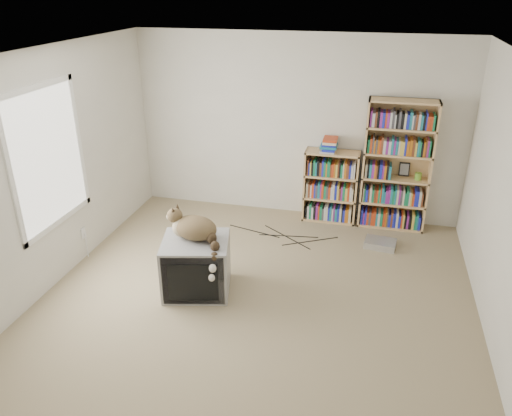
% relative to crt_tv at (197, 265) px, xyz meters
% --- Properties ---
extents(floor, '(4.50, 5.00, 0.01)m').
position_rel_crt_tv_xyz_m(floor, '(0.68, -0.24, -0.30)').
color(floor, gray).
rests_on(floor, ground).
extents(wall_back, '(4.50, 0.02, 2.50)m').
position_rel_crt_tv_xyz_m(wall_back, '(0.68, 2.26, 0.95)').
color(wall_back, silver).
rests_on(wall_back, floor).
extents(wall_front, '(4.50, 0.02, 2.50)m').
position_rel_crt_tv_xyz_m(wall_front, '(0.68, -2.74, 0.95)').
color(wall_front, silver).
rests_on(wall_front, floor).
extents(wall_left, '(0.02, 5.00, 2.50)m').
position_rel_crt_tv_xyz_m(wall_left, '(-1.57, -0.24, 0.95)').
color(wall_left, silver).
rests_on(wall_left, floor).
extents(ceiling, '(4.50, 5.00, 0.02)m').
position_rel_crt_tv_xyz_m(ceiling, '(0.68, -0.24, 2.20)').
color(ceiling, white).
rests_on(ceiling, wall_back).
extents(window, '(0.02, 1.22, 1.52)m').
position_rel_crt_tv_xyz_m(window, '(-1.56, -0.04, 1.10)').
color(window, white).
rests_on(window, wall_left).
extents(crt_tv, '(0.82, 0.77, 0.60)m').
position_rel_crt_tv_xyz_m(crt_tv, '(0.00, 0.00, 0.00)').
color(crt_tv, gray).
rests_on(crt_tv, floor).
extents(cat, '(0.69, 0.57, 0.57)m').
position_rel_crt_tv_xyz_m(cat, '(0.04, -0.01, 0.40)').
color(cat, '#322314').
rests_on(cat, crt_tv).
extents(bookcase_tall, '(0.87, 0.30, 1.74)m').
position_rel_crt_tv_xyz_m(bookcase_tall, '(2.04, 2.11, 0.53)').
color(bookcase_tall, tan).
rests_on(bookcase_tall, floor).
extents(bookcase_short, '(0.73, 0.30, 1.00)m').
position_rel_crt_tv_xyz_m(bookcase_short, '(1.20, 2.11, 0.17)').
color(bookcase_short, tan).
rests_on(bookcase_short, floor).
extents(book_stack, '(0.22, 0.29, 0.19)m').
position_rel_crt_tv_xyz_m(book_stack, '(1.14, 2.09, 0.80)').
color(book_stack, '#B63718').
rests_on(book_stack, bookcase_short).
extents(green_mug, '(0.08, 0.08, 0.09)m').
position_rel_crt_tv_xyz_m(green_mug, '(2.32, 2.10, 0.46)').
color(green_mug, '#68A42E').
rests_on(green_mug, bookcase_tall).
extents(framed_print, '(0.14, 0.05, 0.18)m').
position_rel_crt_tv_xyz_m(framed_print, '(2.15, 2.20, 0.50)').
color(framed_print, black).
rests_on(framed_print, bookcase_tall).
extents(dvd_player, '(0.41, 0.32, 0.09)m').
position_rel_crt_tv_xyz_m(dvd_player, '(1.92, 1.45, -0.26)').
color(dvd_player, silver).
rests_on(dvd_player, floor).
extents(wall_outlet, '(0.01, 0.08, 0.13)m').
position_rel_crt_tv_xyz_m(wall_outlet, '(-1.56, 0.34, 0.02)').
color(wall_outlet, silver).
rests_on(wall_outlet, wall_left).
extents(floor_cables, '(1.20, 0.70, 0.01)m').
position_rel_crt_tv_xyz_m(floor_cables, '(0.64, 1.25, -0.29)').
color(floor_cables, black).
rests_on(floor_cables, floor).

